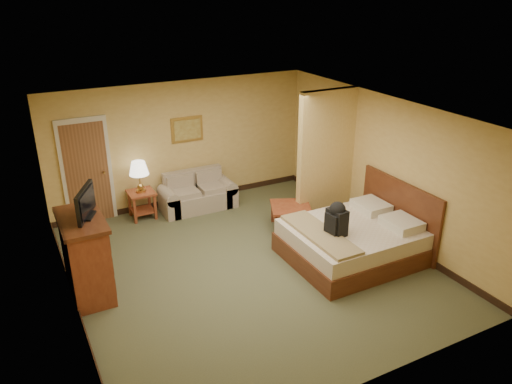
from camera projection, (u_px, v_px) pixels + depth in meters
floor at (248, 266)px, 8.37m from camera, size 6.00×6.00×0.00m
ceiling at (247, 114)px, 7.35m from camera, size 6.00×6.00×0.00m
back_wall at (182, 144)px, 10.30m from camera, size 5.50×0.02×2.60m
left_wall at (64, 233)px, 6.69m from camera, size 0.02×6.00×2.60m
right_wall at (383, 167)px, 9.03m from camera, size 0.02×6.00×2.60m
partition at (326, 157)px, 9.53m from camera, size 1.20×0.15×2.60m
door at (87, 172)px, 9.55m from camera, size 0.94×0.16×2.10m
baseboard at (186, 199)px, 10.78m from camera, size 5.50×0.02×0.12m
loveseat at (197, 197)px, 10.41m from camera, size 1.54×0.72×0.78m
side_table at (142, 201)px, 9.94m from camera, size 0.51×0.51×0.56m
table_lamp at (139, 169)px, 9.68m from camera, size 0.38×0.38×0.63m
coffee_table at (291, 212)px, 9.50m from camera, size 0.97×0.97×0.47m
wall_picture at (187, 129)px, 10.22m from camera, size 0.67×0.04×0.52m
dresser at (86, 256)px, 7.41m from camera, size 0.62×1.19×1.27m
tv at (85, 204)px, 7.12m from camera, size 0.37×0.68×0.45m
bed at (357, 239)px, 8.54m from camera, size 2.23×1.90×1.23m
backpack at (337, 218)px, 8.02m from camera, size 0.26×0.36×0.57m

